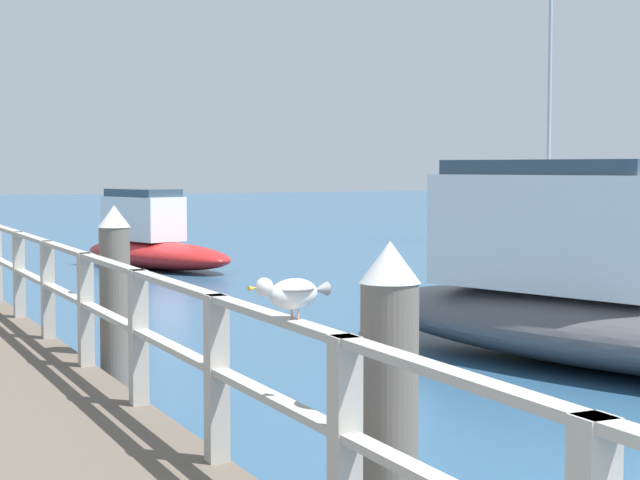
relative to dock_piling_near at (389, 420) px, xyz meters
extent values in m
cube|color=#B2ADA3|center=(-0.38, -0.28, -0.01)|extent=(0.12, 0.12, 0.98)
cube|color=#B2ADA3|center=(-0.38, 1.37, -0.01)|extent=(0.12, 0.12, 0.98)
cube|color=#B2ADA3|center=(-0.38, 3.02, -0.01)|extent=(0.12, 0.12, 0.98)
cube|color=#B2ADA3|center=(-0.38, 4.67, -0.01)|extent=(0.12, 0.12, 0.98)
cube|color=#B2ADA3|center=(-0.38, 6.32, -0.01)|extent=(0.12, 0.12, 0.98)
cube|color=#B2ADA3|center=(-0.38, 7.96, -0.01)|extent=(0.12, 0.12, 0.98)
cube|color=#B2ADA3|center=(-0.38, 6.32, 0.45)|extent=(0.10, 19.79, 0.04)
cube|color=#B2ADA3|center=(-0.38, 6.32, 0.03)|extent=(0.10, 19.79, 0.04)
cylinder|color=#6B6056|center=(0.00, 0.00, -0.11)|extent=(0.28, 0.28, 1.54)
cone|color=white|center=(0.00, 0.00, 0.76)|extent=(0.29, 0.29, 0.20)
cylinder|color=#6B6056|center=(0.00, 5.15, -0.11)|extent=(0.28, 0.28, 1.54)
cone|color=white|center=(0.00, 5.15, 0.76)|extent=(0.29, 0.29, 0.20)
ellipsoid|color=white|center=(-0.38, 0.27, 0.60)|extent=(0.30, 0.19, 0.15)
sphere|color=white|center=(-0.55, 0.23, 0.64)|extent=(0.09, 0.09, 0.09)
cone|color=gold|center=(-0.61, 0.21, 0.64)|extent=(0.05, 0.04, 0.02)
cone|color=#939399|center=(-0.22, 0.31, 0.61)|extent=(0.09, 0.09, 0.07)
ellipsoid|color=#939399|center=(-0.38, 0.27, 0.62)|extent=(0.26, 0.22, 0.04)
cylinder|color=tan|center=(-0.36, 0.25, 0.50)|extent=(0.01, 0.01, 0.05)
cylinder|color=tan|center=(-0.38, 0.30, 0.50)|extent=(0.01, 0.01, 0.05)
ellipsoid|color=red|center=(3.85, 16.73, -0.60)|extent=(2.80, 4.71, 0.56)
cube|color=white|center=(3.70, 17.16, 0.14)|extent=(1.44, 2.00, 0.90)
cube|color=#334756|center=(3.70, 17.16, 0.67)|extent=(1.33, 1.81, 0.16)
ellipsoid|color=gold|center=(15.46, 18.59, -0.56)|extent=(2.80, 7.15, 0.64)
cylinder|color=#B2B2B7|center=(15.44, 18.94, 4.02)|extent=(0.10, 0.10, 8.51)
cylinder|color=#B2B2B7|center=(15.51, 17.71, 0.12)|extent=(0.20, 2.46, 0.08)
cube|color=beige|center=(15.50, 17.75, -0.08)|extent=(1.49, 2.60, 0.30)
ellipsoid|color=#4C4C51|center=(5.14, 4.22, -0.49)|extent=(4.34, 7.26, 0.77)
cube|color=white|center=(4.93, 4.87, 0.51)|extent=(2.28, 3.08, 1.23)
cube|color=#334756|center=(4.93, 4.87, 1.21)|extent=(2.11, 2.79, 0.16)
camera|label=1|loc=(-2.45, -4.39, 1.21)|focal=59.81mm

